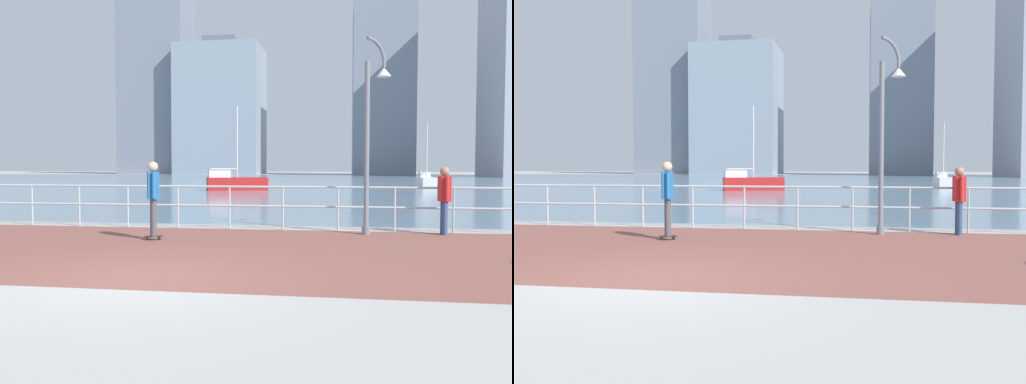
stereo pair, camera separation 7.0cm
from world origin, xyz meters
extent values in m
plane|color=#ADAAA5|center=(0.00, 40.00, 0.00)|extent=(220.00, 220.00, 0.00)
cube|color=brown|center=(0.00, 2.93, 0.00)|extent=(28.00, 7.17, 0.01)
cube|color=#6B899E|center=(0.00, 51.52, 0.00)|extent=(180.00, 88.00, 0.00)
cylinder|color=#B2BCC1|center=(-5.60, 6.52, 0.56)|extent=(0.05, 0.05, 1.11)
cylinder|color=#B2BCC1|center=(-4.20, 6.52, 0.56)|extent=(0.05, 0.05, 1.11)
cylinder|color=#B2BCC1|center=(-2.80, 6.52, 0.56)|extent=(0.05, 0.05, 1.11)
cylinder|color=#B2BCC1|center=(-1.40, 6.52, 0.56)|extent=(0.05, 0.05, 1.11)
cylinder|color=#B2BCC1|center=(0.00, 6.52, 0.56)|extent=(0.05, 0.05, 1.11)
cylinder|color=#B2BCC1|center=(1.40, 6.52, 0.56)|extent=(0.05, 0.05, 1.11)
cylinder|color=#B2BCC1|center=(2.80, 6.52, 0.56)|extent=(0.05, 0.05, 1.11)
cylinder|color=#B2BCC1|center=(4.20, 6.52, 0.56)|extent=(0.05, 0.05, 1.11)
cylinder|color=#B2BCC1|center=(5.60, 6.52, 0.56)|extent=(0.05, 0.05, 1.11)
cylinder|color=#B2BCC1|center=(0.00, 6.52, 1.11)|extent=(25.20, 0.06, 0.06)
cylinder|color=#B2BCC1|center=(0.00, 6.52, 0.61)|extent=(25.20, 0.06, 0.06)
cylinder|color=slate|center=(3.48, 5.92, 0.10)|extent=(0.19, 0.19, 0.20)
cylinder|color=slate|center=(3.48, 5.92, 2.07)|extent=(0.12, 0.12, 4.13)
cylinder|color=slate|center=(3.54, 5.97, 4.67)|extent=(0.19, 0.18, 0.11)
cylinder|color=slate|center=(3.65, 6.07, 4.63)|extent=(0.20, 0.19, 0.15)
cylinder|color=slate|center=(3.75, 6.16, 4.54)|extent=(0.19, 0.19, 0.18)
cylinder|color=slate|center=(3.82, 6.22, 4.42)|extent=(0.18, 0.17, 0.19)
cylinder|color=slate|center=(3.87, 6.27, 4.28)|extent=(0.15, 0.15, 0.19)
cylinder|color=slate|center=(3.89, 6.28, 4.13)|extent=(0.12, 0.12, 0.17)
cone|color=silver|center=(3.89, 6.28, 3.93)|extent=(0.36, 0.36, 0.22)
cylinder|color=black|center=(-1.13, 4.24, 0.03)|extent=(0.07, 0.05, 0.06)
cylinder|color=black|center=(-1.10, 4.17, 0.03)|extent=(0.07, 0.05, 0.06)
cylinder|color=black|center=(-1.37, 4.14, 0.03)|extent=(0.07, 0.05, 0.06)
cylinder|color=black|center=(-1.33, 4.07, 0.03)|extent=(0.07, 0.05, 0.06)
cube|color=black|center=(-1.23, 4.15, 0.08)|extent=(0.41, 0.27, 0.02)
cylinder|color=#4C4C51|center=(-1.27, 4.23, 0.50)|extent=(0.17, 0.17, 0.82)
cylinder|color=#4C4C51|center=(-1.20, 4.08, 0.50)|extent=(0.17, 0.17, 0.82)
cube|color=#236BB2|center=(-1.23, 4.15, 1.21)|extent=(0.36, 0.41, 0.61)
cylinder|color=#236BB2|center=(-1.33, 4.36, 1.23)|extent=(0.12, 0.12, 0.58)
cylinder|color=#236BB2|center=(-1.14, 3.95, 1.23)|extent=(0.12, 0.12, 0.58)
sphere|color=#DBAD89|center=(-1.23, 4.15, 1.63)|extent=(0.23, 0.23, 0.23)
cylinder|color=#384C7A|center=(5.31, 6.25, 0.40)|extent=(0.14, 0.14, 0.80)
cylinder|color=#384C7A|center=(5.33, 6.09, 0.40)|extent=(0.14, 0.14, 0.80)
cube|color=red|center=(5.32, 6.17, 1.10)|extent=(0.27, 0.36, 0.60)
cylinder|color=red|center=(5.30, 6.40, 1.12)|extent=(0.10, 0.10, 0.57)
cylinder|color=red|center=(5.34, 5.94, 1.12)|extent=(0.10, 0.10, 0.57)
sphere|color=#A37A5B|center=(5.32, 6.17, 1.51)|extent=(0.22, 0.22, 0.22)
cube|color=white|center=(9.18, 36.85, 0.38)|extent=(1.18, 3.58, 0.76)
cube|color=silver|center=(9.16, 37.91, 0.97)|extent=(0.80, 1.30, 0.42)
cylinder|color=silver|center=(9.18, 36.85, 2.88)|extent=(0.08, 0.08, 4.23)
cylinder|color=silver|center=(9.16, 37.63, 1.27)|extent=(0.10, 1.60, 0.07)
cube|color=#B21E1E|center=(-4.29, 29.13, 0.44)|extent=(4.25, 2.58, 0.87)
cube|color=silver|center=(-5.43, 28.71, 1.11)|extent=(1.68, 1.33, 0.48)
cylinder|color=silver|center=(-4.29, 29.13, 3.29)|extent=(0.10, 0.10, 4.84)
cylinder|color=silver|center=(-5.13, 28.82, 1.45)|extent=(1.74, 0.70, 0.08)
cube|color=slate|center=(9.50, 97.24, 15.32)|extent=(10.71, 14.78, 30.65)
cube|color=#4E5560|center=(9.50, 97.24, 31.65)|extent=(4.28, 5.91, 2.00)
cube|color=slate|center=(-36.36, 104.25, 18.42)|extent=(13.66, 10.79, 36.84)
cube|color=#8493A3|center=(-22.21, 102.99, 12.78)|extent=(16.60, 14.52, 25.56)
cube|color=slate|center=(-22.21, 102.99, 26.56)|extent=(6.64, 5.81, 2.00)
camera|label=1|loc=(2.99, -7.53, 1.65)|focal=38.70mm
camera|label=2|loc=(3.06, -7.52, 1.65)|focal=38.70mm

